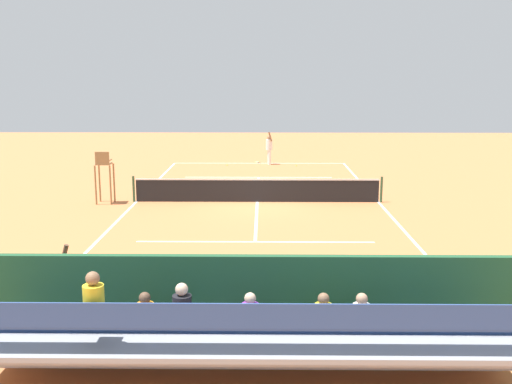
% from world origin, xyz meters
% --- Properties ---
extents(ground_plane, '(60.00, 60.00, 0.00)m').
position_xyz_m(ground_plane, '(0.00, 0.00, 0.00)').
color(ground_plane, '#D17542').
extents(court_line_markings, '(10.10, 22.20, 0.01)m').
position_xyz_m(court_line_markings, '(0.00, -0.04, 0.00)').
color(court_line_markings, white).
rests_on(court_line_markings, ground).
extents(tennis_net, '(10.30, 0.10, 1.07)m').
position_xyz_m(tennis_net, '(0.00, 0.00, 0.50)').
color(tennis_net, black).
rests_on(tennis_net, ground).
extents(backdrop_wall, '(18.00, 0.16, 2.00)m').
position_xyz_m(backdrop_wall, '(0.00, 14.00, 1.00)').
color(backdrop_wall, '#235633').
rests_on(backdrop_wall, ground).
extents(bleacher_stand, '(9.06, 2.40, 2.48)m').
position_xyz_m(bleacher_stand, '(0.03, 15.31, 0.91)').
color(bleacher_stand, '#9EA0A5').
rests_on(bleacher_stand, ground).
extents(umpire_chair, '(0.67, 0.67, 2.14)m').
position_xyz_m(umpire_chair, '(6.20, 0.35, 1.31)').
color(umpire_chair, olive).
rests_on(umpire_chair, ground).
extents(courtside_bench, '(1.80, 0.40, 0.93)m').
position_xyz_m(courtside_bench, '(-2.53, 13.27, 0.56)').
color(courtside_bench, '#33383D').
rests_on(courtside_bench, ground).
extents(equipment_bag, '(0.90, 0.36, 0.36)m').
position_xyz_m(equipment_bag, '(-0.65, 13.40, 0.18)').
color(equipment_bag, black).
rests_on(equipment_bag, ground).
extents(tennis_player, '(0.44, 0.56, 1.93)m').
position_xyz_m(tennis_player, '(-0.58, -10.56, 1.02)').
color(tennis_player, white).
rests_on(tennis_player, ground).
extents(tennis_racket, '(0.39, 0.58, 0.03)m').
position_xyz_m(tennis_racket, '(0.13, -11.37, 0.01)').
color(tennis_racket, black).
rests_on(tennis_racket, ground).
extents(tennis_ball_near, '(0.07, 0.07, 0.07)m').
position_xyz_m(tennis_ball_near, '(1.85, -10.02, 0.03)').
color(tennis_ball_near, '#CCDB33').
rests_on(tennis_ball_near, ground).
extents(tennis_ball_far, '(0.07, 0.07, 0.07)m').
position_xyz_m(tennis_ball_far, '(-2.14, -9.86, 0.03)').
color(tennis_ball_far, '#CCDB33').
rests_on(tennis_ball_far, ground).
extents(line_judge, '(0.39, 0.54, 1.93)m').
position_xyz_m(line_judge, '(3.69, 13.27, 1.02)').
color(line_judge, '#232328').
rests_on(line_judge, ground).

